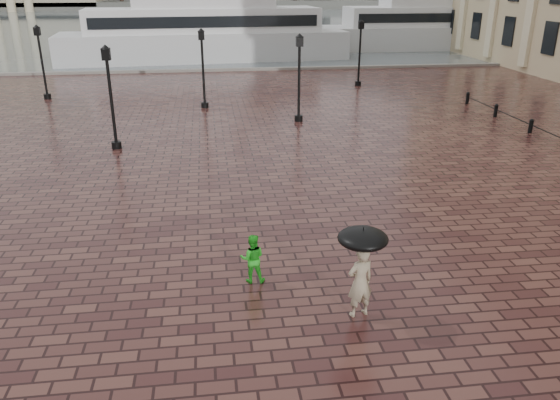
% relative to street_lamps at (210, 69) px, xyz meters
% --- Properties ---
extents(ground, '(300.00, 300.00, 0.00)m').
position_rel_street_lamps_xyz_m(ground, '(1.60, -17.60, -2.33)').
color(ground, '#331817').
rests_on(ground, ground).
extents(harbour_water, '(240.00, 240.00, 0.00)m').
position_rel_street_lamps_xyz_m(harbour_water, '(1.60, 74.40, -2.33)').
color(harbour_water, '#485458').
rests_on(harbour_water, ground).
extents(quay_edge, '(80.00, 0.60, 0.30)m').
position_rel_street_lamps_xyz_m(quay_edge, '(1.60, 14.40, -2.33)').
color(quay_edge, slate).
rests_on(quay_edge, ground).
extents(far_shore, '(300.00, 60.00, 2.00)m').
position_rel_street_lamps_xyz_m(far_shore, '(1.60, 142.40, -1.33)').
color(far_shore, '#4C4C47').
rests_on(far_shore, ground).
extents(street_lamps, '(21.44, 14.44, 4.40)m').
position_rel_street_lamps_xyz_m(street_lamps, '(0.00, 0.00, 0.00)').
color(street_lamps, black).
rests_on(street_lamps, ground).
extents(adult_pedestrian, '(0.71, 0.56, 1.71)m').
position_rel_street_lamps_xyz_m(adult_pedestrian, '(2.96, -21.93, -1.47)').
color(adult_pedestrian, tan).
rests_on(adult_pedestrian, ground).
extents(child_pedestrian, '(0.67, 0.55, 1.28)m').
position_rel_street_lamps_xyz_m(child_pedestrian, '(0.71, -20.12, -1.69)').
color(child_pedestrian, green).
rests_on(child_pedestrian, ground).
extents(ferry_near, '(27.05, 8.69, 8.72)m').
position_rel_street_lamps_xyz_m(ferry_near, '(-0.22, 21.57, 0.30)').
color(ferry_near, silver).
rests_on(ferry_near, ground).
extents(ferry_far, '(25.01, 6.12, 8.19)m').
position_rel_street_lamps_xyz_m(ferry_far, '(25.06, 27.67, 0.14)').
color(ferry_far, silver).
rests_on(ferry_far, ground).
extents(umbrella, '(1.10, 1.10, 1.15)m').
position_rel_street_lamps_xyz_m(umbrella, '(2.96, -21.93, -0.40)').
color(umbrella, black).
rests_on(umbrella, ground).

